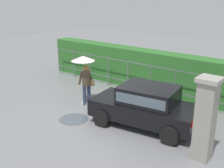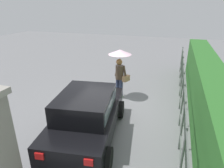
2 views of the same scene
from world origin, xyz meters
TOP-DOWN VIEW (x-y plane):
  - ground_plane at (0.00, 0.00)m, footprint 40.00×40.00m
  - car at (1.51, -0.09)m, footprint 3.91×2.29m
  - pedestrian at (-1.54, 0.05)m, footprint 0.96×0.96m
  - gate_pillar at (3.88, -0.84)m, footprint 0.60×0.60m
  - fence_section at (-0.57, 2.57)m, footprint 11.06×0.05m
  - hedge_row at (-0.57, 3.37)m, footprint 12.01×0.90m
  - puddle_near at (-0.83, -1.32)m, footprint 1.10×1.10m

SIDE VIEW (x-z plane):
  - ground_plane at x=0.00m, z-range 0.00..0.00m
  - puddle_near at x=-0.83m, z-range 0.00..0.00m
  - car at x=1.51m, z-range 0.06..1.54m
  - fence_section at x=-0.57m, z-range 0.08..1.58m
  - hedge_row at x=-0.57m, z-range 0.00..1.90m
  - gate_pillar at x=3.88m, z-range 0.03..2.45m
  - pedestrian at x=-1.54m, z-range 0.49..2.57m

